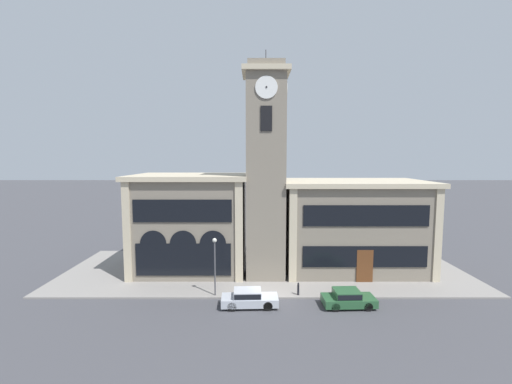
{
  "coord_description": "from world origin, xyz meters",
  "views": [
    {
      "loc": [
        -0.91,
        -27.09,
        11.59
      ],
      "look_at": [
        -1.01,
        3.58,
        8.51
      ],
      "focal_mm": 24.0,
      "sensor_mm": 36.0,
      "label": 1
    }
  ],
  "objects_px": {
    "parked_car_mid": "(349,298)",
    "street_lamp": "(216,257)",
    "parked_car_near": "(250,298)",
    "bollard": "(299,289)"
  },
  "relations": [
    {
      "from": "parked_car_near",
      "to": "bollard",
      "type": "xyz_separation_m",
      "value": [
        4.09,
        1.92,
        -0.05
      ]
    },
    {
      "from": "parked_car_near",
      "to": "street_lamp",
      "type": "bearing_deg",
      "value": 144.85
    },
    {
      "from": "parked_car_near",
      "to": "parked_car_mid",
      "type": "distance_m",
      "value": 7.73
    },
    {
      "from": "parked_car_near",
      "to": "bollard",
      "type": "bearing_deg",
      "value": 23.03
    },
    {
      "from": "parked_car_near",
      "to": "street_lamp",
      "type": "distance_m",
      "value": 4.35
    },
    {
      "from": "street_lamp",
      "to": "bollard",
      "type": "height_order",
      "value": "street_lamp"
    },
    {
      "from": "street_lamp",
      "to": "parked_car_near",
      "type": "bearing_deg",
      "value": -33.02
    },
    {
      "from": "street_lamp",
      "to": "bollard",
      "type": "relative_size",
      "value": 4.58
    },
    {
      "from": "parked_car_mid",
      "to": "street_lamp",
      "type": "height_order",
      "value": "street_lamp"
    },
    {
      "from": "parked_car_mid",
      "to": "bollard",
      "type": "distance_m",
      "value": 4.11
    }
  ]
}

